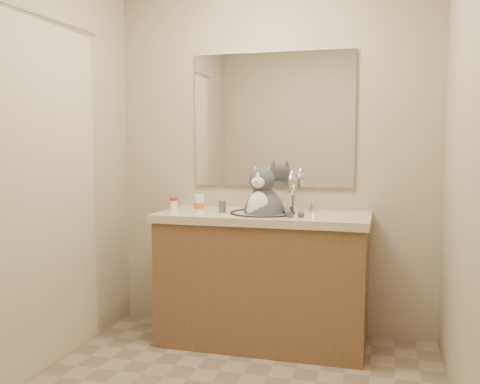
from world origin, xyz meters
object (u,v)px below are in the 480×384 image
object	(u,v)px
cat	(264,211)
grey_canister	(222,207)
pill_bottle_redcap	(174,204)
pill_bottle_orange	(199,204)

from	to	relation	value
cat	grey_canister	world-z (taller)	cat
cat	grey_canister	distance (m)	0.27
pill_bottle_redcap	grey_canister	bearing A→B (deg)	2.02
pill_bottle_orange	pill_bottle_redcap	bearing A→B (deg)	168.58
pill_bottle_redcap	pill_bottle_orange	bearing A→B (deg)	-11.42
cat	pill_bottle_orange	bearing A→B (deg)	-158.72
cat	grey_canister	size ratio (longest dim) A/B	7.15
cat	pill_bottle_redcap	distance (m)	0.60
grey_canister	cat	bearing A→B (deg)	7.40
pill_bottle_redcap	grey_canister	xyz separation A→B (m)	(0.33, 0.01, -0.01)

